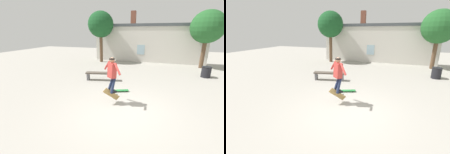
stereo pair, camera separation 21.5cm
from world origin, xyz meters
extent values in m
plane|color=#A39E93|center=(0.00, 0.00, 0.00)|extent=(40.00, 40.00, 0.00)
cube|color=beige|center=(0.00, 9.83, 1.66)|extent=(10.30, 0.40, 3.31)
cube|color=#474C51|center=(0.00, 9.83, 3.44)|extent=(10.81, 0.52, 0.25)
cube|color=brown|center=(-1.42, 9.83, 4.12)|extent=(0.44, 0.44, 1.11)
cube|color=#99B7C6|center=(-0.56, 9.62, 1.18)|extent=(0.70, 0.02, 0.90)
cylinder|color=brown|center=(4.50, 8.65, 1.14)|extent=(0.30, 0.30, 2.27)
sphere|color=#235B28|center=(4.50, 8.65, 3.20)|extent=(2.48, 2.48, 2.48)
cylinder|color=brown|center=(-4.20, 8.56, 1.30)|extent=(0.30, 0.30, 2.60)
sphere|color=#194C23|center=(-4.20, 8.56, 3.48)|extent=(2.36, 2.36, 2.36)
cube|color=brown|center=(-2.07, 3.15, 0.46)|extent=(1.90, 0.76, 0.08)
cube|color=slate|center=(-2.87, 2.98, 0.21)|extent=(0.18, 0.34, 0.42)
cube|color=slate|center=(-1.27, 3.31, 0.21)|extent=(0.18, 0.34, 0.42)
cylinder|color=black|center=(4.18, 5.78, 0.35)|extent=(0.56, 0.56, 0.71)
torus|color=black|center=(4.18, 5.78, 0.69)|extent=(0.60, 0.60, 0.04)
cube|color=#B23833|center=(-0.50, 0.40, 1.42)|extent=(0.42, 0.41, 0.60)
sphere|color=#A37556|center=(-0.50, 0.40, 1.83)|extent=(0.30, 0.30, 0.21)
ellipsoid|color=black|center=(-0.50, 0.40, 1.87)|extent=(0.31, 0.31, 0.12)
cylinder|color=#1E2847|center=(-0.57, 0.46, 0.84)|extent=(0.33, 0.27, 0.69)
cube|color=black|center=(-0.55, 0.48, 0.53)|extent=(0.24, 0.26, 0.07)
cylinder|color=#1E2847|center=(-0.44, 0.35, 0.84)|extent=(0.24, 0.35, 0.69)
cube|color=black|center=(-0.42, 0.37, 0.53)|extent=(0.24, 0.26, 0.07)
cylinder|color=#B23833|center=(-0.79, 0.64, 1.56)|extent=(0.37, 0.32, 0.43)
cylinder|color=#B23833|center=(-0.22, 0.17, 1.56)|extent=(0.37, 0.32, 0.43)
cube|color=#AD894C|center=(-0.53, 0.43, 0.40)|extent=(0.58, 0.55, 0.68)
cylinder|color=black|center=(-0.36, 0.64, 0.34)|extent=(0.07, 0.08, 0.06)
cylinder|color=black|center=(-0.49, 0.58, 0.16)|extent=(0.07, 0.08, 0.06)
cylinder|color=black|center=(-0.63, 0.35, 0.66)|extent=(0.07, 0.08, 0.06)
cylinder|color=black|center=(-0.76, 0.28, 0.48)|extent=(0.07, 0.08, 0.06)
cube|color=#237F38|center=(-0.51, 1.72, 0.07)|extent=(0.86, 0.50, 0.02)
cylinder|color=black|center=(-0.71, 1.52, 0.03)|extent=(0.06, 0.04, 0.05)
cylinder|color=black|center=(-0.79, 1.72, 0.03)|extent=(0.06, 0.04, 0.05)
cylinder|color=black|center=(-0.23, 1.72, 0.03)|extent=(0.06, 0.04, 0.05)
cylinder|color=black|center=(-0.31, 1.92, 0.03)|extent=(0.06, 0.04, 0.05)
camera|label=1|loc=(1.21, -4.98, 2.89)|focal=24.00mm
camera|label=2|loc=(1.42, -4.91, 2.89)|focal=24.00mm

